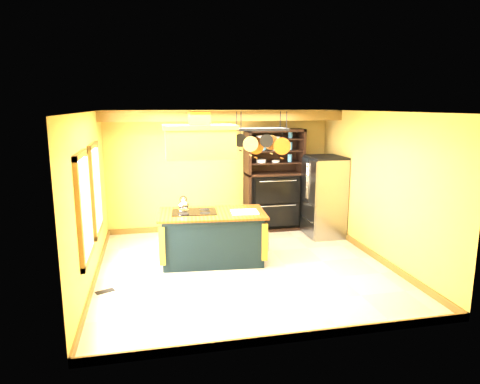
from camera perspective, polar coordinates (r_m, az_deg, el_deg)
name	(u,v)px	position (r m, az deg, el deg)	size (l,w,h in m)	color
floor	(244,267)	(7.65, 0.49, -10.01)	(5.00, 5.00, 0.00)	beige
ceiling	(244,112)	(7.12, 0.53, 10.65)	(5.00, 5.00, 0.00)	white
wall_back	(220,171)	(9.68, -2.71, 2.85)	(5.00, 0.02, 2.70)	gold
wall_front	(291,235)	(4.93, 6.87, -5.76)	(5.00, 0.02, 2.70)	gold
wall_left	(90,199)	(7.16, -19.42, -0.89)	(0.02, 5.00, 2.70)	gold
wall_right	(378,187)	(8.17, 17.88, 0.68)	(0.02, 5.00, 2.70)	gold
ceiling_beam	(226,116)	(8.79, -1.93, 10.09)	(5.00, 0.15, 0.20)	brown
window_near	(85,207)	(6.37, -20.02, -1.95)	(0.06, 1.06, 1.56)	brown
window_far	(96,189)	(7.73, -18.65, 0.42)	(0.06, 1.06, 1.56)	brown
kitchen_island	(212,236)	(7.81, -3.73, -5.93)	(1.98, 1.21, 1.11)	black
range_hood	(199,140)	(7.45, -5.42, 6.96)	(1.25, 0.70, 0.80)	#B88C2E
pot_rack	(262,136)	(7.66, 2.94, 7.43)	(0.99, 0.45, 0.76)	black
refrigerator	(324,198)	(9.43, 11.10, -0.83)	(0.74, 0.87, 1.70)	gray
hutch	(273,191)	(9.79, 4.44, 0.16)	(1.29, 0.59, 2.29)	black
floor_register	(105,291)	(7.04, -17.56, -12.51)	(0.28, 0.12, 0.01)	black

